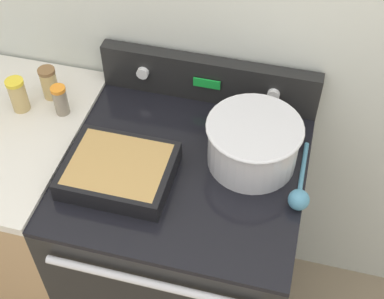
{
  "coord_description": "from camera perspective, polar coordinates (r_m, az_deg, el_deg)",
  "views": [
    {
      "loc": [
        0.29,
        -0.67,
        2.15
      ],
      "look_at": [
        0.02,
        0.36,
        0.99
      ],
      "focal_mm": 50.0,
      "sensor_mm": 36.0,
      "label": 1
    }
  ],
  "objects": [
    {
      "name": "kitchen_wall",
      "position": [
        1.69,
        2.49,
        15.09
      ],
      "size": [
        8.0,
        0.05,
        2.5
      ],
      "color": "silver",
      "rests_on": "ground_plane"
    },
    {
      "name": "stove_range",
      "position": [
        1.99,
        -0.69,
        -10.5
      ],
      "size": [
        0.73,
        0.72,
        0.93
      ],
      "color": "black",
      "rests_on": "ground_plane"
    },
    {
      "name": "control_panel",
      "position": [
        1.78,
        1.81,
        7.49
      ],
      "size": [
        0.73,
        0.07,
        0.16
      ],
      "color": "black",
      "rests_on": "stove_range"
    },
    {
      "name": "side_counter",
      "position": [
        2.18,
        -17.66,
        -6.29
      ],
      "size": [
        0.58,
        0.69,
        0.94
      ],
      "color": "tan",
      "rests_on": "ground_plane"
    },
    {
      "name": "mixing_bowl",
      "position": [
        1.58,
        6.56,
        0.86
      ],
      "size": [
        0.28,
        0.28,
        0.15
      ],
      "color": "silver",
      "rests_on": "stove_range"
    },
    {
      "name": "casserole_dish",
      "position": [
        1.58,
        -7.81,
        -2.15
      ],
      "size": [
        0.31,
        0.26,
        0.06
      ],
      "color": "black",
      "rests_on": "stove_range"
    },
    {
      "name": "ladle",
      "position": [
        1.54,
        11.38,
        -4.76
      ],
      "size": [
        0.06,
        0.27,
        0.06
      ],
      "color": "teal",
      "rests_on": "stove_range"
    },
    {
      "name": "spice_jar_orange_cap",
      "position": [
        1.78,
        -13.86,
        5.15
      ],
      "size": [
        0.05,
        0.05,
        0.1
      ],
      "color": "gray",
      "rests_on": "side_counter"
    },
    {
      "name": "spice_jar_brown_cap",
      "position": [
        1.85,
        -14.99,
        6.88
      ],
      "size": [
        0.06,
        0.06,
        0.11
      ],
      "color": "tan",
      "rests_on": "side_counter"
    },
    {
      "name": "spice_jar_yellow_cap",
      "position": [
        1.83,
        -18.07,
        5.58
      ],
      "size": [
        0.06,
        0.06,
        0.12
      ],
      "color": "tan",
      "rests_on": "side_counter"
    }
  ]
}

